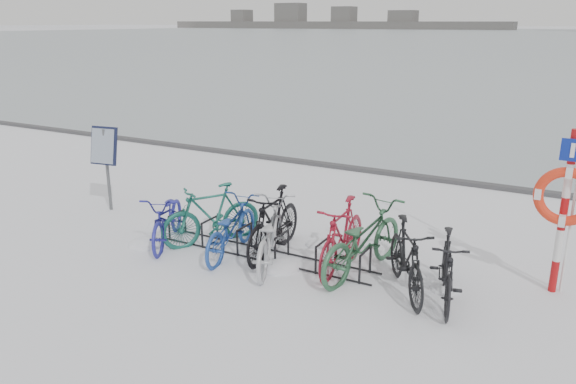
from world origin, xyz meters
name	(u,v)px	position (x,y,z in m)	size (l,w,h in m)	color
ground	(263,255)	(0.00, 0.00, 0.00)	(900.00, 900.00, 0.00)	white
quay_edge	(383,172)	(0.00, 5.90, 0.05)	(400.00, 0.25, 0.10)	#3F3F42
bike_rack	(263,245)	(0.00, 0.00, 0.18)	(4.00, 0.48, 0.46)	black
info_board	(105,151)	(-3.98, 0.50, 1.25)	(0.60, 0.31, 1.73)	#595B5E
lifebuoy_station	(566,197)	(4.34, 0.83, 1.44)	(0.83, 0.23, 4.30)	#A80D10
shoreline	(322,23)	(-122.02, 260.00, 2.79)	(180.00, 12.00, 9.50)	#505050
bike_0	(168,216)	(-1.77, -0.27, 0.48)	(0.64, 1.83, 0.96)	navy
bike_1	(211,213)	(-1.08, 0.07, 0.54)	(0.51, 1.81, 1.09)	#1A5C50
bike_2	(231,226)	(-0.52, -0.16, 0.48)	(0.63, 1.82, 0.96)	#1F4498
bike_3	(274,221)	(0.11, 0.18, 0.57)	(0.54, 1.90, 1.14)	black
bike_4	(269,233)	(0.25, -0.22, 0.52)	(0.69, 1.99, 1.04)	#AFB2B7
bike_5	(342,234)	(1.32, 0.21, 0.56)	(0.53, 1.87, 1.12)	maroon
bike_6	(363,237)	(1.67, 0.20, 0.56)	(0.75, 2.15, 1.13)	#2E5C3D
bike_7	(407,256)	(2.45, -0.11, 0.54)	(0.51, 1.80, 1.08)	black
bike_8	(447,267)	(3.03, -0.12, 0.50)	(0.47, 1.68, 1.01)	black
snow_drifts	(238,254)	(-0.40, -0.16, 0.00)	(5.92, 1.94, 0.23)	white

